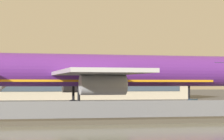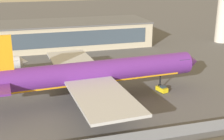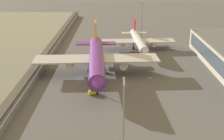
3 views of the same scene
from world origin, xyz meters
TOP-DOWN VIEW (x-y plane):
  - ground_plane at (0.00, 0.00)m, footprint 500.00×500.00m
  - perimeter_fence at (0.00, -16.00)m, footprint 280.00×0.10m
  - cargo_jet_purple at (-4.10, 5.55)m, footprint 56.24×48.02m
  - baggage_tug at (13.89, 5.30)m, footprint 2.33×3.49m
  - ops_van at (-24.89, 26.13)m, footprint 3.76×5.61m
  - terminal_building at (-8.03, 61.47)m, footprint 77.43×22.33m

SIDE VIEW (x-z plane):
  - ground_plane at x=0.00m, z-range 0.00..0.00m
  - baggage_tug at x=13.89m, z-range -0.09..1.71m
  - perimeter_fence at x=0.00m, z-range 0.00..2.34m
  - ops_van at x=-24.89m, z-range 0.04..2.52m
  - terminal_building at x=-8.03m, z-range 0.01..9.93m
  - cargo_jet_purple at x=-4.10m, z-range -2.02..15.08m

